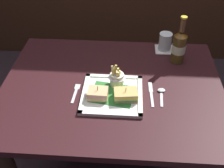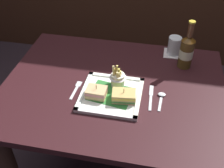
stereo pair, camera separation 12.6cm
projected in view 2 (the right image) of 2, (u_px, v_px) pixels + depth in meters
The scene contains 11 objects.
dining_table at pixel (113, 110), 1.42m from camera, with size 1.04×0.81×0.73m.
square_plate at pixel (111, 95), 1.26m from camera, with size 0.27×0.27×0.02m.
sandwich_half_left at pixel (96, 92), 1.23m from camera, with size 0.09×0.07×0.06m.
sandwich_half_right at pixel (124, 96), 1.21m from camera, with size 0.11×0.08×0.06m.
fries_cup at pixel (118, 77), 1.28m from camera, with size 0.08×0.08×0.11m.
beer_bottle at pixel (187, 51), 1.38m from camera, with size 0.07×0.07×0.25m.
drink_coaster at pixel (173, 54), 1.53m from camera, with size 0.10×0.10×0.00m, color silver.
water_glass at pixel (174, 46), 1.50m from camera, with size 0.07×0.07×0.10m.
fork at pixel (76, 89), 1.30m from camera, with size 0.03×0.13×0.00m.
knife at pixel (151, 96), 1.26m from camera, with size 0.02×0.17×0.00m.
spoon at pixel (161, 97), 1.25m from camera, with size 0.04×0.12×0.01m.
Camera 2 is at (0.19, -0.99, 1.57)m, focal length 44.69 mm.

